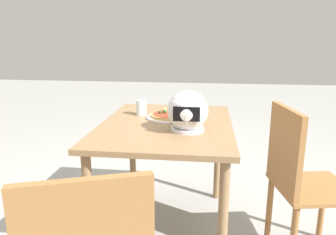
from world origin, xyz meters
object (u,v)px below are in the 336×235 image
(dining_table, at_px, (167,137))
(drinking_glass, at_px, (141,108))
(pizza, at_px, (169,115))
(motorcycle_helmet, at_px, (188,112))
(chair_side, at_px, (299,177))

(dining_table, xyz_separation_m, drinking_glass, (0.20, -0.18, 0.15))
(pizza, xyz_separation_m, drinking_glass, (0.20, -0.07, 0.03))
(dining_table, height_order, motorcycle_helmet, motorcycle_helmet)
(drinking_glass, bearing_deg, dining_table, 136.86)
(motorcycle_helmet, bearing_deg, pizza, -62.95)
(pizza, distance_m, motorcycle_helmet, 0.31)
(dining_table, bearing_deg, chair_side, 165.99)
(motorcycle_helmet, relative_size, drinking_glass, 2.24)
(pizza, bearing_deg, dining_table, 88.48)
(dining_table, xyz_separation_m, pizza, (-0.00, -0.12, 0.12))
(dining_table, bearing_deg, drinking_glass, -43.14)
(chair_side, bearing_deg, motorcycle_helmet, -3.63)
(dining_table, bearing_deg, pizza, -91.52)
(motorcycle_helmet, bearing_deg, drinking_glass, -44.90)
(pizza, bearing_deg, chair_side, 158.00)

